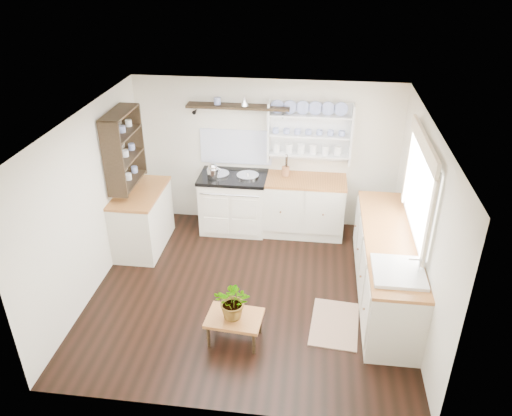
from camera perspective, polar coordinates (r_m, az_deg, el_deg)
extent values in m
cube|color=black|center=(6.60, -0.73, -9.44)|extent=(4.00, 3.80, 0.01)
cube|color=silver|center=(7.67, 1.15, 6.18)|extent=(4.00, 0.02, 2.30)
cube|color=silver|center=(6.06, 18.31, -1.79)|extent=(0.02, 3.80, 2.30)
cube|color=silver|center=(6.52, -18.49, 0.41)|extent=(0.02, 3.80, 2.30)
cube|color=white|center=(5.50, -0.87, 9.85)|extent=(4.00, 3.80, 0.01)
cube|color=white|center=(6.02, 18.21, 1.83)|extent=(0.04, 1.40, 1.00)
cube|color=white|center=(6.02, 18.03, 1.84)|extent=(0.02, 1.50, 1.10)
cube|color=#F6E3C5|center=(5.79, 18.68, 6.99)|extent=(0.04, 1.55, 0.18)
cube|color=white|center=(7.74, -2.57, 0.48)|extent=(0.98, 0.64, 0.86)
cube|color=black|center=(7.53, -2.65, 3.54)|extent=(1.02, 0.68, 0.05)
cylinder|color=silver|center=(7.56, -4.34, 3.90)|extent=(0.33, 0.33, 0.03)
cylinder|color=silver|center=(7.48, -0.95, 3.73)|extent=(0.33, 0.33, 0.03)
cylinder|color=silver|center=(7.27, -3.09, 1.48)|extent=(0.88, 0.02, 0.02)
cube|color=beige|center=(7.67, 5.32, 0.18)|extent=(1.25, 0.60, 0.88)
cube|color=brown|center=(7.47, 5.47, 3.16)|extent=(1.27, 0.63, 0.04)
cube|color=beige|center=(6.46, 14.60, -6.66)|extent=(0.60, 2.40, 0.88)
cube|color=brown|center=(6.22, 15.09, -3.33)|extent=(0.62, 2.43, 0.04)
cube|color=white|center=(5.65, 15.81, -8.00)|extent=(0.55, 0.60, 0.28)
cylinder|color=silver|center=(5.57, 18.12, -6.41)|extent=(0.02, 0.02, 0.22)
cube|color=beige|center=(7.46, -12.84, -1.31)|extent=(0.60, 1.10, 0.88)
cube|color=brown|center=(7.26, -13.21, 1.71)|extent=(0.62, 1.13, 0.04)
cube|color=white|center=(7.47, 6.18, 8.70)|extent=(1.20, 0.03, 0.90)
cube|color=white|center=(7.39, 6.16, 8.47)|extent=(1.20, 0.22, 0.02)
cylinder|color=navy|center=(7.31, 6.27, 10.48)|extent=(0.20, 0.02, 0.20)
cube|color=black|center=(7.34, -2.07, 11.52)|extent=(1.50, 0.24, 0.04)
cone|color=black|center=(7.56, -6.93, 10.98)|extent=(0.06, 0.20, 0.06)
cone|color=black|center=(7.37, 3.12, 10.67)|extent=(0.06, 0.20, 0.06)
cube|color=black|center=(7.04, -14.88, 6.64)|extent=(0.28, 0.80, 1.05)
cylinder|color=#975D37|center=(7.51, 3.40, 4.22)|extent=(0.12, 0.12, 0.14)
cube|color=brown|center=(5.71, -2.48, -12.46)|extent=(0.65, 0.49, 0.04)
cylinder|color=black|center=(5.76, -5.44, -14.41)|extent=(0.04, 0.04, 0.29)
cylinder|color=black|center=(6.00, -4.49, -12.27)|extent=(0.04, 0.04, 0.29)
cylinder|color=black|center=(5.66, -0.26, -15.21)|extent=(0.04, 0.04, 0.29)
cylinder|color=black|center=(5.90, 0.46, -12.98)|extent=(0.04, 0.04, 0.29)
imported|color=#3F7233|center=(5.56, -2.54, -10.56)|extent=(0.44, 0.39, 0.45)
cube|color=#8F6F53|center=(6.17, 8.97, -12.93)|extent=(0.62, 0.89, 0.02)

